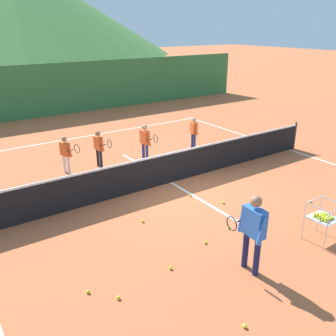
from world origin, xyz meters
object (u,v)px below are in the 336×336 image
at_px(tennis_ball_8, 88,292).
at_px(tennis_ball_3, 206,242).
at_px(student_3, 194,130).
at_px(tennis_ball_6, 245,326).
at_px(tennis_ball_10, 118,298).
at_px(tennis_ball_5, 310,201).
at_px(student_1, 99,146).
at_px(student_2, 145,140).
at_px(ball_cart, 323,217).
at_px(tennis_ball_0, 223,202).
at_px(instructor, 253,227).
at_px(tennis_ball_9, 190,195).
at_px(tennis_ball_2, 143,221).
at_px(tennis_ball_4, 229,227).
at_px(tennis_ball_1, 171,268).
at_px(tennis_net, 171,167).
at_px(student_0, 66,151).

bearing_deg(tennis_ball_8, tennis_ball_3, 0.71).
bearing_deg(student_3, tennis_ball_6, -122.86).
bearing_deg(tennis_ball_10, tennis_ball_5, 4.00).
xyz_separation_m(student_1, tennis_ball_3, (-0.05, -5.60, -0.73)).
bearing_deg(tennis_ball_8, tennis_ball_5, -0.26).
distance_m(student_1, tennis_ball_6, 7.91).
relative_size(student_2, tennis_ball_6, 19.96).
xyz_separation_m(ball_cart, tennis_ball_8, (-4.97, 1.29, -0.55)).
xyz_separation_m(student_3, tennis_ball_0, (-2.25, -4.19, -0.70)).
height_order(student_3, tennis_ball_5, student_3).
distance_m(instructor, student_3, 7.62).
relative_size(tennis_ball_3, tennis_ball_9, 1.00).
height_order(student_2, tennis_ball_5, student_2).
height_order(tennis_ball_2, tennis_ball_4, same).
relative_size(student_3, tennis_ball_4, 18.05).
bearing_deg(student_2, tennis_ball_8, -129.93).
bearing_deg(tennis_ball_1, tennis_ball_5, 2.95).
height_order(tennis_ball_1, tennis_ball_10, same).
bearing_deg(tennis_ball_8, tennis_net, 38.50).
bearing_deg(student_0, tennis_net, -47.41).
height_order(tennis_ball_9, tennis_ball_10, same).
xyz_separation_m(tennis_ball_6, tennis_ball_8, (-1.74, 2.17, 0.00)).
bearing_deg(student_0, tennis_ball_5, -50.97).
bearing_deg(student_2, student_0, 168.05).
height_order(tennis_ball_0, tennis_ball_6, same).
bearing_deg(tennis_ball_3, tennis_ball_2, 112.65).
distance_m(student_2, student_3, 2.33).
xyz_separation_m(tennis_ball_0, tennis_ball_5, (1.99, -1.29, 0.00)).
xyz_separation_m(student_1, ball_cart, (2.15, -6.93, -0.18)).
bearing_deg(tennis_ball_5, tennis_ball_9, 138.79).
relative_size(student_1, tennis_ball_9, 18.63).
height_order(instructor, tennis_ball_3, instructor).
height_order(tennis_ball_2, tennis_ball_8, same).
height_order(tennis_ball_6, tennis_ball_8, same).
relative_size(tennis_net, student_2, 8.61).
height_order(tennis_ball_2, tennis_ball_9, same).
bearing_deg(tennis_ball_10, tennis_ball_8, 130.29).
bearing_deg(tennis_ball_1, ball_cart, -16.83).
xyz_separation_m(tennis_net, student_3, (2.62, 2.23, 0.24)).
bearing_deg(tennis_ball_4, student_3, 59.96).
distance_m(tennis_ball_5, tennis_ball_9, 3.26).
bearing_deg(ball_cart, student_2, 95.56).
xyz_separation_m(instructor, tennis_ball_3, (-0.11, 1.20, -0.94)).
relative_size(student_2, tennis_ball_3, 19.96).
distance_m(student_2, tennis_ball_1, 6.16).
relative_size(student_0, tennis_ball_9, 18.13).
height_order(instructor, student_0, instructor).
xyz_separation_m(instructor, tennis_ball_10, (-2.49, 0.71, -0.94)).
bearing_deg(student_3, tennis_net, -139.59).
xyz_separation_m(ball_cart, tennis_ball_2, (-2.87, 2.92, -0.55)).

